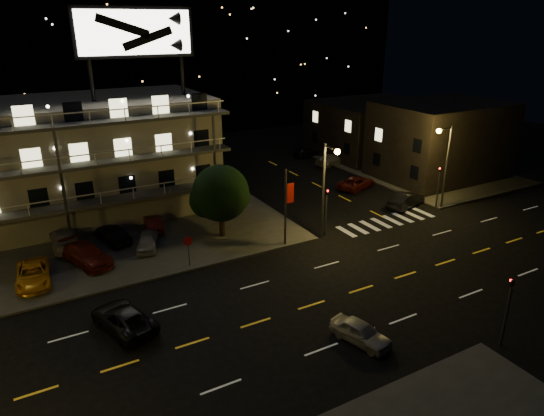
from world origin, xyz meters
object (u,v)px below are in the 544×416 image
tree (220,195)px  road_car_east (361,332)px  side_car_0 (406,200)px  lot_car_2 (33,274)px  lot_car_7 (64,238)px  lot_car_4 (148,241)px  road_car_west (123,318)px

tree → road_car_east: 17.14m
tree → road_car_east: bearing=-86.3°
side_car_0 → road_car_east: bearing=114.0°
tree → lot_car_2: bearing=-176.3°
tree → lot_car_7: tree is taller
tree → lot_car_4: tree is taller
lot_car_7 → road_car_west: 13.29m
tree → lot_car_2: size_ratio=1.31×
tree → lot_car_2: tree is taller
tree → lot_car_2: 14.69m
lot_car_2 → side_car_0: side_car_0 is taller
lot_car_7 → side_car_0: size_ratio=1.10×
road_car_east → lot_car_2: bearing=118.9°
lot_car_4 → road_car_east: size_ratio=1.01×
lot_car_2 → road_car_east: (15.45, -15.88, -0.18)m
side_car_0 → road_car_east: 22.70m
lot_car_4 → road_car_east: (7.13, -17.47, -0.16)m
lot_car_7 → side_car_0: (30.16, -6.34, -0.13)m
road_car_east → tree: bearing=78.4°
lot_car_7 → road_car_west: bearing=97.5°
lot_car_4 → road_car_west: 10.56m
road_car_west → road_car_east: bearing=129.7°
lot_car_7 → road_car_east: (12.79, -20.96, -0.26)m
road_car_east → road_car_west: bearing=130.2°
tree → road_car_west: bearing=-138.4°
road_car_east → lot_car_4: bearing=96.9°
side_car_0 → lot_car_4: bearing=67.3°
tree → side_car_0: tree is taller
lot_car_4 → road_car_west: bearing=-91.3°
side_car_0 → road_car_west: 29.47m
road_car_east → road_car_west: (-11.29, 7.76, 0.06)m
side_car_0 → road_car_east: side_car_0 is taller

